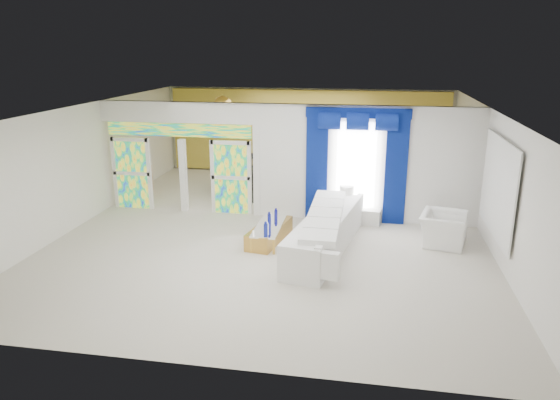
% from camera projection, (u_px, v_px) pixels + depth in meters
% --- Properties ---
extents(floor, '(12.00, 12.00, 0.00)m').
position_uv_depth(floor, '(277.00, 228.00, 13.13)').
color(floor, '#B7AF9E').
rests_on(floor, ground).
extents(dividing_wall, '(5.70, 0.18, 3.00)m').
position_uv_depth(dividing_wall, '(366.00, 164.00, 13.29)').
color(dividing_wall, white).
rests_on(dividing_wall, ground).
extents(dividing_header, '(4.30, 0.18, 0.55)m').
position_uv_depth(dividing_header, '(177.00, 112.00, 13.77)').
color(dividing_header, white).
rests_on(dividing_header, dividing_wall).
extents(stained_panel_left, '(0.95, 0.04, 2.00)m').
position_uv_depth(stained_panel_left, '(132.00, 173.00, 14.49)').
color(stained_panel_left, '#994C3F').
rests_on(stained_panel_left, ground).
extents(stained_panel_right, '(0.95, 0.04, 2.00)m').
position_uv_depth(stained_panel_right, '(231.00, 178.00, 14.02)').
color(stained_panel_right, '#994C3F').
rests_on(stained_panel_right, ground).
extents(stained_transom, '(4.00, 0.05, 0.35)m').
position_uv_depth(stained_transom, '(178.00, 130.00, 13.90)').
color(stained_transom, '#994C3F').
rests_on(stained_transom, dividing_header).
extents(window_pane, '(1.00, 0.02, 2.30)m').
position_uv_depth(window_pane, '(356.00, 167.00, 13.25)').
color(window_pane, white).
rests_on(window_pane, dividing_wall).
extents(blue_drape_left, '(0.55, 0.10, 2.80)m').
position_uv_depth(blue_drape_left, '(317.00, 167.00, 13.40)').
color(blue_drape_left, '#04084B').
rests_on(blue_drape_left, ground).
extents(blue_drape_right, '(0.55, 0.10, 2.80)m').
position_uv_depth(blue_drape_right, '(396.00, 171.00, 13.07)').
color(blue_drape_right, '#04084B').
rests_on(blue_drape_right, ground).
extents(blue_pelmet, '(2.60, 0.12, 0.25)m').
position_uv_depth(blue_pelmet, '(358.00, 113.00, 12.83)').
color(blue_pelmet, '#04084B').
rests_on(blue_pelmet, dividing_wall).
extents(wall_mirror, '(0.04, 2.70, 1.90)m').
position_uv_depth(wall_mirror, '(499.00, 188.00, 10.92)').
color(wall_mirror, white).
rests_on(wall_mirror, ground).
extents(gold_curtains, '(9.70, 0.12, 2.90)m').
position_uv_depth(gold_curtains, '(306.00, 132.00, 18.27)').
color(gold_curtains, '#B4892B').
rests_on(gold_curtains, ground).
extents(white_sofa, '(1.55, 4.08, 0.76)m').
position_uv_depth(white_sofa, '(326.00, 233.00, 11.65)').
color(white_sofa, white).
rests_on(white_sofa, ground).
extents(coffee_table, '(0.86, 1.78, 0.38)m').
position_uv_depth(coffee_table, '(269.00, 233.00, 12.21)').
color(coffee_table, '#B88939').
rests_on(coffee_table, ground).
extents(console_table, '(1.20, 0.52, 0.39)m').
position_uv_depth(console_table, '(357.00, 215.00, 13.47)').
color(console_table, white).
rests_on(console_table, ground).
extents(table_lamp, '(0.36, 0.36, 0.58)m').
position_uv_depth(table_lamp, '(346.00, 197.00, 13.38)').
color(table_lamp, white).
rests_on(table_lamp, console_table).
extents(armchair, '(1.21, 1.32, 0.72)m').
position_uv_depth(armchair, '(443.00, 229.00, 11.99)').
color(armchair, white).
rests_on(armchair, ground).
extents(grand_piano, '(1.92, 2.22, 0.96)m').
position_uv_depth(grand_piano, '(250.00, 174.00, 16.68)').
color(grand_piano, black).
rests_on(grand_piano, ground).
extents(piano_bench, '(1.01, 0.62, 0.32)m').
position_uv_depth(piano_bench, '(238.00, 197.00, 15.26)').
color(piano_bench, black).
rests_on(piano_bench, ground).
extents(tv_console, '(0.65, 0.61, 0.80)m').
position_uv_depth(tv_console, '(142.00, 179.00, 16.26)').
color(tv_console, tan).
rests_on(tv_console, ground).
extents(chandelier, '(0.60, 0.60, 0.60)m').
position_uv_depth(chandelier, '(223.00, 106.00, 15.96)').
color(chandelier, gold).
rests_on(chandelier, ceiling).
extents(decanters, '(0.19, 1.23, 0.29)m').
position_uv_depth(decanters, '(269.00, 222.00, 12.07)').
color(decanters, navy).
rests_on(decanters, coffee_table).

